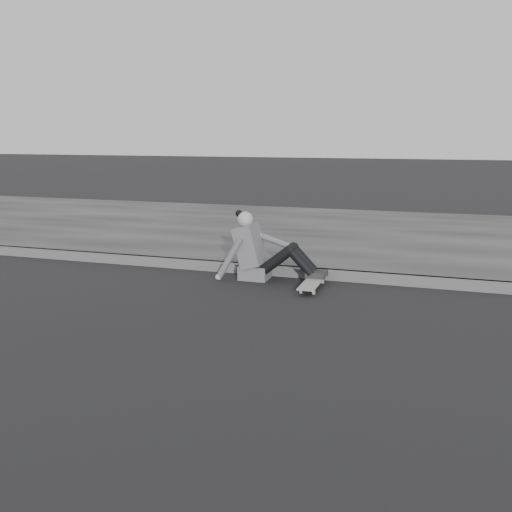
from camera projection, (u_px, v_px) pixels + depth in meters
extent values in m
plane|color=black|center=(410.00, 366.00, 4.54)|extent=(80.00, 80.00, 0.00)
cube|color=#4F4F4F|center=(421.00, 281.00, 6.93)|extent=(24.00, 0.16, 0.12)
cube|color=#343434|center=(427.00, 239.00, 9.75)|extent=(24.00, 6.00, 0.12)
cylinder|color=#9E9D98|center=(301.00, 291.00, 6.61)|extent=(0.03, 0.05, 0.05)
cylinder|color=#9E9D98|center=(314.00, 293.00, 6.57)|extent=(0.03, 0.05, 0.05)
cylinder|color=#9E9D98|center=(311.00, 281.00, 7.09)|extent=(0.03, 0.05, 0.05)
cylinder|color=#9E9D98|center=(323.00, 282.00, 7.05)|extent=(0.03, 0.05, 0.05)
cube|color=#333336|center=(307.00, 290.00, 6.58)|extent=(0.16, 0.04, 0.03)
cube|color=#333336|center=(317.00, 279.00, 7.07)|extent=(0.16, 0.04, 0.03)
cube|color=gray|center=(312.00, 282.00, 6.82)|extent=(0.20, 0.78, 0.02)
cube|color=#555658|center=(255.00, 272.00, 7.29)|extent=(0.36, 0.34, 0.18)
cube|color=#555658|center=(250.00, 245.00, 7.24)|extent=(0.37, 0.40, 0.57)
cube|color=#555658|center=(240.00, 236.00, 7.25)|extent=(0.14, 0.30, 0.20)
cylinder|color=#999999|center=(246.00, 227.00, 7.20)|extent=(0.09, 0.09, 0.08)
sphere|color=#999999|center=(245.00, 219.00, 7.19)|extent=(0.20, 0.20, 0.20)
sphere|color=black|center=(239.00, 213.00, 7.22)|extent=(0.09, 0.09, 0.09)
cylinder|color=black|center=(277.00, 260.00, 7.07)|extent=(0.43, 0.13, 0.39)
cylinder|color=black|center=(281.00, 257.00, 7.24)|extent=(0.43, 0.13, 0.39)
cylinder|color=black|center=(301.00, 262.00, 6.98)|extent=(0.35, 0.11, 0.36)
cylinder|color=black|center=(304.00, 259.00, 7.15)|extent=(0.35, 0.11, 0.36)
sphere|color=black|center=(290.00, 250.00, 6.99)|extent=(0.13, 0.13, 0.13)
sphere|color=black|center=(294.00, 247.00, 7.16)|extent=(0.13, 0.13, 0.13)
cube|color=#252525|center=(315.00, 276.00, 6.96)|extent=(0.24, 0.08, 0.07)
cube|color=#252525|center=(318.00, 272.00, 7.13)|extent=(0.24, 0.08, 0.07)
cylinder|color=#555658|center=(229.00, 258.00, 7.13)|extent=(0.38, 0.08, 0.58)
sphere|color=#999999|center=(218.00, 277.00, 7.22)|extent=(0.08, 0.08, 0.08)
cylinder|color=#555658|center=(271.00, 240.00, 7.30)|extent=(0.48, 0.08, 0.21)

